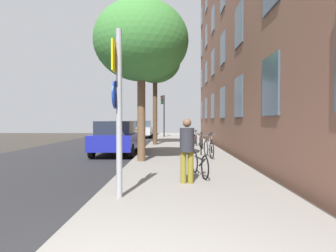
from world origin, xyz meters
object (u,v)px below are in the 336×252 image
at_px(sign_post, 118,102).
at_px(tree_far, 155,62).
at_px(bicycle_4, 196,139).
at_px(car_1, 125,132).
at_px(traffic_light, 163,108).
at_px(bicycle_3, 201,142).
at_px(bicycle_2, 211,144).
at_px(bicycle_0, 200,163).
at_px(bicycle_1, 209,148).
at_px(tree_near, 141,41).
at_px(pedestrian_0, 187,146).
at_px(car_2, 143,129).
at_px(car_0, 117,138).

relative_size(sign_post, tree_far, 0.51).
xyz_separation_m(bicycle_4, car_1, (-4.71, 1.49, 0.36)).
height_order(traffic_light, bicycle_3, traffic_light).
relative_size(tree_far, bicycle_3, 4.11).
bearing_deg(bicycle_2, bicycle_4, 96.39).
bearing_deg(bicycle_0, tree_far, 99.98).
xyz_separation_m(tree_far, bicycle_2, (3.04, -4.43, -4.91)).
xyz_separation_m(bicycle_1, car_1, (-4.79, 7.79, 0.34)).
bearing_deg(tree_near, bicycle_3, 62.90).
xyz_separation_m(traffic_light, tree_far, (-0.21, -8.93, 2.61)).
bearing_deg(tree_near, car_1, 103.18).
height_order(bicycle_1, pedestrian_0, pedestrian_0).
xyz_separation_m(bicycle_2, bicycle_4, (-0.46, 4.14, -0.00)).
relative_size(tree_far, bicycle_1, 4.01).
relative_size(traffic_light, pedestrian_0, 2.45).
xyz_separation_m(tree_near, bicycle_3, (2.79, 5.45, -4.20)).
bearing_deg(traffic_light, car_1, -106.93).
height_order(tree_far, bicycle_3, tree_far).
xyz_separation_m(tree_far, bicycle_4, (2.57, -0.29, -4.91)).
bearing_deg(bicycle_4, car_2, 114.39).
bearing_deg(bicycle_3, bicycle_0, -95.63).
distance_m(car_0, car_2, 14.05).
distance_m(bicycle_3, bicycle_4, 1.99).
xyz_separation_m(traffic_light, bicycle_3, (2.53, -11.20, -2.32)).
bearing_deg(bicycle_4, bicycle_3, -85.31).
distance_m(tree_far, bicycle_3, 6.08).
bearing_deg(pedestrian_0, bicycle_2, 78.11).
height_order(bicycle_3, bicycle_4, bicycle_4).
relative_size(car_1, car_2, 1.09).
bearing_deg(bicycle_1, bicycle_0, -100.21).
relative_size(bicycle_1, bicycle_2, 1.04).
relative_size(sign_post, bicycle_0, 2.06).
height_order(tree_far, bicycle_4, tree_far).
bearing_deg(car_1, traffic_light, 73.07).
distance_m(bicycle_2, bicycle_3, 2.18).
height_order(tree_far, bicycle_1, tree_far).
height_order(bicycle_1, car_2, car_2).
relative_size(tree_far, bicycle_4, 4.17).
height_order(sign_post, bicycle_3, sign_post).
xyz_separation_m(pedestrian_0, car_1, (-3.64, 12.91, -0.19)).
xyz_separation_m(tree_near, car_2, (-1.68, 16.93, -3.82)).
xyz_separation_m(sign_post, traffic_light, (0.16, 22.01, 0.75)).
height_order(bicycle_1, bicycle_3, bicycle_1).
relative_size(sign_post, pedestrian_0, 2.12).
distance_m(bicycle_1, bicycle_3, 4.31).
distance_m(bicycle_1, pedestrian_0, 5.28).
bearing_deg(bicycle_4, pedestrian_0, -95.35).
height_order(tree_near, bicycle_2, tree_near).
bearing_deg(pedestrian_0, bicycle_1, 77.37).
bearing_deg(tree_near, car_0, 117.61).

